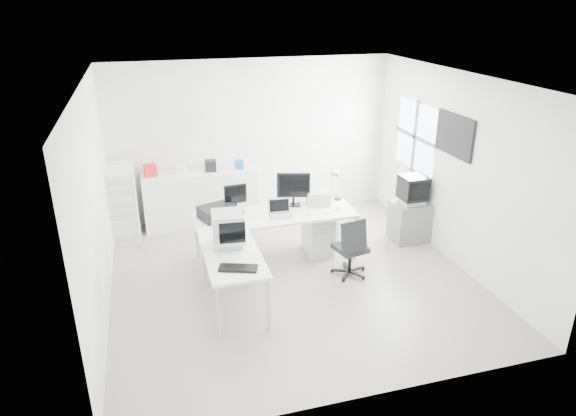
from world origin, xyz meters
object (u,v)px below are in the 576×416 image
object	(u,v)px
laptop	(281,209)
office_chair	(351,245)
laser_printer	(319,197)
lcd_monitor_small	(236,198)
main_desk	(276,237)
filing_cabinet	(123,202)
crt_tv	(413,190)
crt_monitor	(228,230)
lcd_monitor_large	(293,189)
sideboard	(201,198)
side_desk	(234,280)
drawer_pedestal	(318,234)
tv_cabinet	(410,221)
inkjet_printer	(217,212)

from	to	relation	value
laptop	office_chair	distance (m)	1.15
laser_printer	lcd_monitor_small	bearing A→B (deg)	-169.91
main_desk	laptop	xyz separation A→B (m)	(0.05, -0.10, 0.49)
laser_printer	filing_cabinet	bearing A→B (deg)	169.17
crt_tv	laptop	bearing A→B (deg)	-175.98
crt_monitor	office_chair	bearing A→B (deg)	8.86
main_desk	lcd_monitor_small	bearing A→B (deg)	155.56
crt_monitor	crt_tv	size ratio (longest dim) A/B	0.88
laptop	crt_tv	size ratio (longest dim) A/B	0.71
office_chair	lcd_monitor_small	bearing A→B (deg)	133.27
office_chair	lcd_monitor_large	bearing A→B (deg)	106.88
lcd_monitor_large	main_desk	bearing A→B (deg)	-128.65
main_desk	lcd_monitor_small	xyz separation A→B (m)	(-0.55, 0.25, 0.59)
crt_tv	lcd_monitor_small	bearing A→B (deg)	176.13
sideboard	side_desk	bearing A→B (deg)	-88.45
lcd_monitor_small	crt_monitor	distance (m)	1.14
crt_monitor	drawer_pedestal	bearing A→B (deg)	35.66
side_desk	laser_printer	size ratio (longest dim) A/B	3.85
laser_printer	sideboard	size ratio (longest dim) A/B	0.19
tv_cabinet	sideboard	size ratio (longest dim) A/B	0.33
drawer_pedestal	laser_printer	world-z (taller)	laser_printer
crt_tv	sideboard	bearing A→B (deg)	153.97
laser_printer	filing_cabinet	world-z (taller)	filing_cabinet
inkjet_printer	crt_monitor	size ratio (longest dim) A/B	1.14
laser_printer	crt_tv	distance (m)	1.55
laser_printer	office_chair	xyz separation A→B (m)	(0.16, -0.97, -0.39)
laptop	crt_monitor	world-z (taller)	crt_monitor
inkjet_printer	crt_monitor	distance (m)	0.96
side_desk	lcd_monitor_large	distance (m)	1.92
sideboard	laser_printer	bearing A→B (deg)	-40.10
drawer_pedestal	lcd_monitor_small	xyz separation A→B (m)	(-1.25, 0.20, 0.66)
drawer_pedestal	tv_cabinet	bearing A→B (deg)	0.27
inkjet_printer	laser_printer	xyz separation A→B (m)	(1.60, 0.12, 0.02)
inkjet_printer	laser_printer	bearing A→B (deg)	-15.13
side_desk	sideboard	xyz separation A→B (m)	(-0.07, 2.73, 0.11)
laptop	laser_printer	bearing A→B (deg)	28.98
crt_monitor	crt_tv	xyz separation A→B (m)	(3.15, 0.91, -0.10)
main_desk	laser_printer	distance (m)	0.92
lcd_monitor_small	office_chair	world-z (taller)	lcd_monitor_small
lcd_monitor_small	laptop	world-z (taller)	lcd_monitor_small
tv_cabinet	laser_printer	bearing A→B (deg)	174.00
tv_cabinet	inkjet_printer	bearing A→B (deg)	179.23
main_desk	office_chair	xyz separation A→B (m)	(0.91, -0.75, 0.09)
sideboard	filing_cabinet	world-z (taller)	filing_cabinet
drawer_pedestal	office_chair	world-z (taller)	office_chair
laser_printer	inkjet_printer	bearing A→B (deg)	-164.30
inkjet_printer	filing_cabinet	xyz separation A→B (m)	(-1.35, 1.33, -0.21)
filing_cabinet	side_desk	bearing A→B (deg)	-61.82
side_desk	tv_cabinet	distance (m)	3.35
drawer_pedestal	sideboard	world-z (taller)	sideboard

